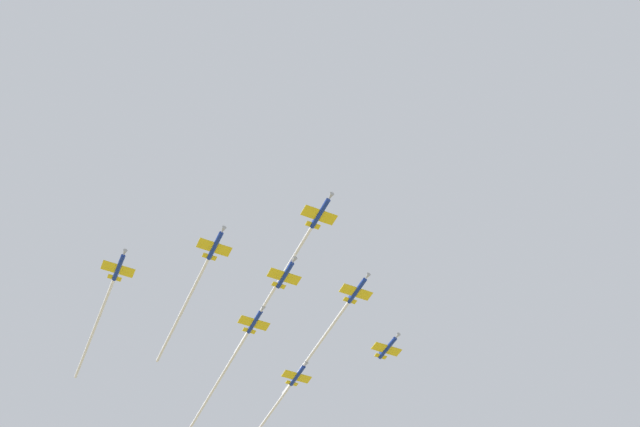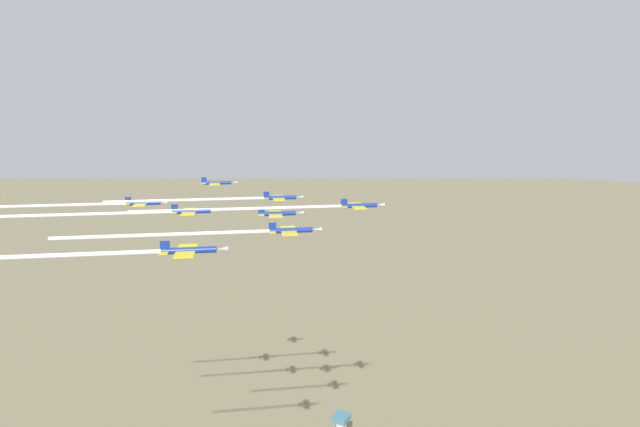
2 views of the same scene
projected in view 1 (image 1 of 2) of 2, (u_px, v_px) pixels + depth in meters
jet_lead at (289, 265)px, 169.99m from camera, size 37.31×46.62×2.23m
jet_port_inner at (332, 326)px, 182.75m from camera, size 32.63×40.74×2.23m
jet_starboard_inner at (195, 286)px, 173.04m from camera, size 32.74×40.87×2.23m
jet_port_outer at (285, 275)px, 170.05m from camera, size 8.44×9.59×2.23m
jet_starboard_outer at (388, 347)px, 190.85m from camera, size 8.44×9.59×2.23m
jet_center_rear at (104, 305)px, 180.30m from camera, size 33.10×41.33×2.23m
jet_port_trail at (231, 360)px, 192.72m from camera, size 36.48×45.58×2.23m
jet_starboard_trail at (278, 402)px, 202.85m from camera, size 31.11×38.83×2.23m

